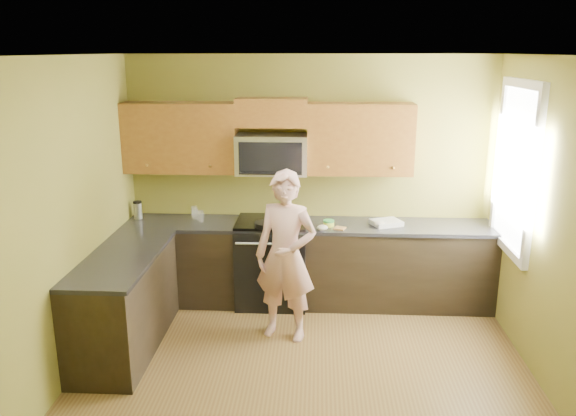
# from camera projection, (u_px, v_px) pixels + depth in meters

# --- Properties ---
(floor) EXTENTS (4.00, 4.00, 0.00)m
(floor) POSITION_uv_depth(u_px,v_px,m) (303.00, 386.00, 4.82)
(floor) COLOR brown
(floor) RESTS_ON ground
(ceiling) EXTENTS (4.00, 4.00, 0.00)m
(ceiling) POSITION_uv_depth(u_px,v_px,m) (306.00, 55.00, 4.10)
(ceiling) COLOR white
(ceiling) RESTS_ON ground
(wall_back) EXTENTS (4.00, 0.00, 4.00)m
(wall_back) POSITION_uv_depth(u_px,v_px,m) (309.00, 179.00, 6.39)
(wall_back) COLOR olive
(wall_back) RESTS_ON ground
(wall_front) EXTENTS (4.00, 0.00, 4.00)m
(wall_front) POSITION_uv_depth(u_px,v_px,m) (293.00, 374.00, 2.54)
(wall_front) COLOR olive
(wall_front) RESTS_ON ground
(wall_left) EXTENTS (0.00, 4.00, 4.00)m
(wall_left) POSITION_uv_depth(u_px,v_px,m) (54.00, 230.00, 4.57)
(wall_left) COLOR olive
(wall_left) RESTS_ON ground
(wall_right) EXTENTS (0.00, 4.00, 4.00)m
(wall_right) POSITION_uv_depth(u_px,v_px,m) (567.00, 239.00, 4.36)
(wall_right) COLOR olive
(wall_right) RESTS_ON ground
(cabinet_back_run) EXTENTS (4.00, 0.60, 0.88)m
(cabinet_back_run) POSITION_uv_depth(u_px,v_px,m) (308.00, 265.00, 6.34)
(cabinet_back_run) COLOR black
(cabinet_back_run) RESTS_ON floor
(cabinet_left_run) EXTENTS (0.60, 1.60, 0.88)m
(cabinet_left_run) POSITION_uv_depth(u_px,v_px,m) (125.00, 303.00, 5.37)
(cabinet_left_run) COLOR black
(cabinet_left_run) RESTS_ON floor
(countertop_back) EXTENTS (4.00, 0.62, 0.04)m
(countertop_back) POSITION_uv_depth(u_px,v_px,m) (308.00, 225.00, 6.21)
(countertop_back) COLOR black
(countertop_back) RESTS_ON cabinet_back_run
(countertop_left) EXTENTS (0.62, 1.60, 0.04)m
(countertop_left) POSITION_uv_depth(u_px,v_px,m) (122.00, 257.00, 5.25)
(countertop_left) COLOR black
(countertop_left) RESTS_ON cabinet_left_run
(stove) EXTENTS (0.76, 0.65, 0.95)m
(stove) POSITION_uv_depth(u_px,v_px,m) (272.00, 262.00, 6.33)
(stove) COLOR black
(stove) RESTS_ON floor
(microwave) EXTENTS (0.76, 0.40, 0.42)m
(microwave) POSITION_uv_depth(u_px,v_px,m) (272.00, 173.00, 6.19)
(microwave) COLOR silver
(microwave) RESTS_ON wall_back
(upper_cab_left) EXTENTS (1.22, 0.33, 0.75)m
(upper_cab_left) POSITION_uv_depth(u_px,v_px,m) (182.00, 172.00, 6.27)
(upper_cab_left) COLOR brown
(upper_cab_left) RESTS_ON wall_back
(upper_cab_right) EXTENTS (1.12, 0.33, 0.75)m
(upper_cab_right) POSITION_uv_depth(u_px,v_px,m) (359.00, 173.00, 6.17)
(upper_cab_right) COLOR brown
(upper_cab_right) RESTS_ON wall_back
(upper_cab_over_mw) EXTENTS (0.76, 0.33, 0.30)m
(upper_cab_over_mw) POSITION_uv_depth(u_px,v_px,m) (272.00, 112.00, 6.05)
(upper_cab_over_mw) COLOR brown
(upper_cab_over_mw) RESTS_ON wall_back
(window) EXTENTS (0.06, 1.06, 1.66)m
(window) POSITION_uv_depth(u_px,v_px,m) (516.00, 169.00, 5.43)
(window) COLOR white
(window) RESTS_ON wall_right
(woman) EXTENTS (0.70, 0.56, 1.67)m
(woman) POSITION_uv_depth(u_px,v_px,m) (286.00, 256.00, 5.47)
(woman) COLOR #D7756B
(woman) RESTS_ON floor
(frying_pan) EXTENTS (0.25, 0.42, 0.05)m
(frying_pan) POSITION_uv_depth(u_px,v_px,m) (266.00, 227.00, 5.99)
(frying_pan) COLOR black
(frying_pan) RESTS_ON stove
(butter_tub) EXTENTS (0.14, 0.14, 0.09)m
(butter_tub) POSITION_uv_depth(u_px,v_px,m) (329.00, 226.00, 6.11)
(butter_tub) COLOR #DAE33B
(butter_tub) RESTS_ON countertop_back
(toast_slice) EXTENTS (0.14, 0.14, 0.01)m
(toast_slice) POSITION_uv_depth(u_px,v_px,m) (340.00, 228.00, 6.01)
(toast_slice) COLOR #B27F47
(toast_slice) RESTS_ON countertop_back
(napkin_a) EXTENTS (0.14, 0.14, 0.06)m
(napkin_a) POSITION_uv_depth(u_px,v_px,m) (323.00, 228.00, 5.96)
(napkin_a) COLOR silver
(napkin_a) RESTS_ON countertop_back
(napkin_b) EXTENTS (0.15, 0.16, 0.07)m
(napkin_b) POSITION_uv_depth(u_px,v_px,m) (380.00, 224.00, 6.07)
(napkin_b) COLOR silver
(napkin_b) RESTS_ON countertop_back
(dish_towel) EXTENTS (0.37, 0.34, 0.05)m
(dish_towel) POSITION_uv_depth(u_px,v_px,m) (386.00, 223.00, 6.15)
(dish_towel) COLOR silver
(dish_towel) RESTS_ON countertop_back
(travel_mug) EXTENTS (0.10, 0.10, 0.20)m
(travel_mug) POSITION_uv_depth(u_px,v_px,m) (138.00, 219.00, 6.38)
(travel_mug) COLOR silver
(travel_mug) RESTS_ON countertop_back
(glass_a) EXTENTS (0.08, 0.08, 0.12)m
(glass_a) POSITION_uv_depth(u_px,v_px,m) (201.00, 216.00, 6.27)
(glass_a) COLOR silver
(glass_a) RESTS_ON countertop_back
(glass_b) EXTENTS (0.08, 0.08, 0.12)m
(glass_b) POSITION_uv_depth(u_px,v_px,m) (195.00, 214.00, 6.35)
(glass_b) COLOR silver
(glass_b) RESTS_ON countertop_back
(glass_c) EXTENTS (0.08, 0.08, 0.12)m
(glass_c) POSITION_uv_depth(u_px,v_px,m) (194.00, 211.00, 6.45)
(glass_c) COLOR silver
(glass_c) RESTS_ON countertop_back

